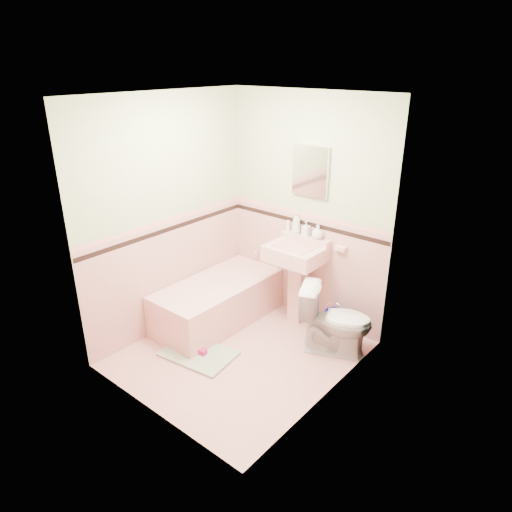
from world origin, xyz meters
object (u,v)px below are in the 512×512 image
Objects in this scene: bathtub at (218,303)px; toilet at (336,320)px; bucket at (334,321)px; shoe at (200,351)px; medicine_cabinet at (311,171)px; soap_bottle_left at (297,223)px; soap_bottle_right at (318,232)px; soap_bottle_mid at (306,229)px; sink at (295,285)px.

toilet is at bearing 13.59° from bathtub.
shoe is at bearing -121.70° from bucket.
shoe is at bearing -103.88° from medicine_cabinet.
bathtub is 1.26m from soap_bottle_left.
medicine_cabinet is at bearing 168.45° from soap_bottle_right.
soap_bottle_mid is 1.07m from bucket.
sink is at bearing -164.06° from bucket.
soap_bottle_left is at bearing 40.26° from toilet.
medicine_cabinet is 0.62m from soap_bottle_mid.
toilet is (0.65, -0.42, -1.34)m from medicine_cabinet.
shoe is (-0.34, -1.15, -0.41)m from sink.
soap_bottle_mid is (0.68, 0.71, 0.85)m from bathtub.
soap_bottle_left reaches higher than soap_bottle_mid.
toilet is (1.33, 0.32, 0.14)m from bathtub.
bucket is at bearing -9.31° from soap_bottle_right.
shoe is (-0.99, -0.94, -0.31)m from toilet.
sink reaches higher than toilet.
sink is 1.29× the size of toilet.
soap_bottle_left is at bearing 180.00° from soap_bottle_right.
sink is 0.65m from soap_bottle_right.
toilet is (0.66, -0.39, -0.72)m from soap_bottle_mid.
sink is 0.68m from soap_bottle_left.
bathtub is 9.02× the size of soap_bottle_mid.
soap_bottle_left is 1.73× the size of shoe.
bucket is at bearing -10.04° from medicine_cabinet.
toilet is 5.37× the size of shoe.
sink is 1.77× the size of medicine_cabinet.
soap_bottle_right is 1.01m from bucket.
toilet is at bearing -37.32° from soap_bottle_right.
medicine_cabinet is 2.28× the size of bucket.
sink is 0.64m from soap_bottle_mid.
medicine_cabinet is at bearing 47.42° from bathtub.
soap_bottle_mid reaches higher than shoe.
soap_bottle_mid is 1.05m from toilet.
medicine_cabinet reaches higher than shoe.
bathtub is 1.61× the size of sink.
toilet reaches higher than bucket.
bucket is at bearing 15.94° from sink.
sink is 4.01× the size of soap_bottle_left.
medicine_cabinet is (0.68, 0.74, 1.47)m from bathtub.
shoe is (-0.33, -1.33, -1.02)m from soap_bottle_mid.
soap_bottle_mid is 0.15m from soap_bottle_right.
bathtub is 1.38m from toilet.
soap_bottle_mid is 0.23× the size of toilet.
soap_bottle_right is at bearing 0.00° from soap_bottle_mid.
medicine_cabinet is 1.55m from toilet.
medicine_cabinet reaches higher than soap_bottle_right.
sink is at bearing 61.99° from shoe.
sink is at bearing -89.19° from soap_bottle_mid.
soap_bottle_mid is at bearing -94.87° from medicine_cabinet.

